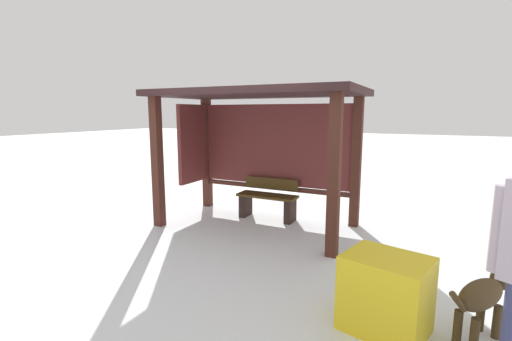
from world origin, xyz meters
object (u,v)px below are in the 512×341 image
at_px(bench_left_inside, 268,201).
at_px(grit_bin, 386,294).
at_px(bus_shelter, 256,123).
at_px(dog, 483,296).

height_order(bench_left_inside, grit_bin, bench_left_inside).
xyz_separation_m(bus_shelter, bench_left_inside, (0.11, 0.25, -1.43)).
bearing_deg(dog, bench_left_inside, 142.19).
height_order(bus_shelter, dog, bus_shelter).
xyz_separation_m(bench_left_inside, dog, (3.13, -2.43, 0.06)).
distance_m(dog, grit_bin, 0.79).
relative_size(bench_left_inside, grit_bin, 1.58).
bearing_deg(grit_bin, dog, 16.64).
relative_size(dog, grit_bin, 1.12).
bearing_deg(bench_left_inside, dog, -37.81).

